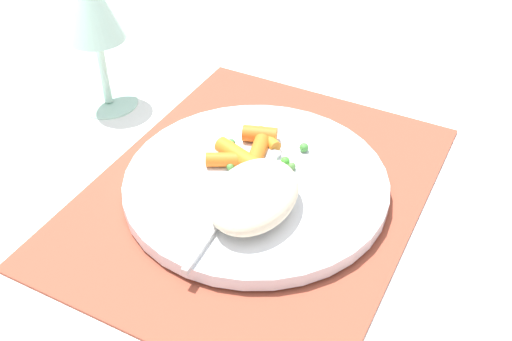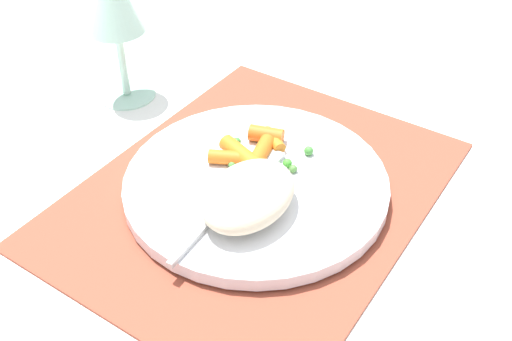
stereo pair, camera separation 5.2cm
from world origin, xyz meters
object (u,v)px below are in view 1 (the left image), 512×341
at_px(carrot_portion, 249,149).
at_px(wine_glass, 92,10).
at_px(fork, 244,193).
at_px(plate, 256,183).
at_px(rice_mound, 254,196).

height_order(carrot_portion, wine_glass, wine_glass).
distance_m(carrot_portion, fork, 0.06).
bearing_deg(carrot_portion, plate, -140.82).
distance_m(rice_mound, wine_glass, 0.29).
relative_size(rice_mound, carrot_portion, 1.27).
relative_size(plate, wine_glass, 1.54).
distance_m(plate, carrot_portion, 0.04).
bearing_deg(carrot_portion, rice_mound, -148.46).
xyz_separation_m(plate, wine_glass, (0.06, 0.24, 0.11)).
height_order(plate, rice_mound, rice_mound).
relative_size(carrot_portion, fork, 0.45).
height_order(rice_mound, fork, rice_mound).
height_order(rice_mound, carrot_portion, rice_mound).
bearing_deg(rice_mound, carrot_portion, 31.54).
height_order(plate, fork, fork).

